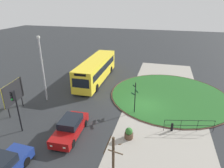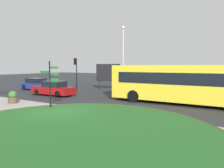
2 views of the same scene
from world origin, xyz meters
The scene contains 12 objects.
ground centered at (0.00, 0.00, 0.00)m, with size 120.00×120.00×0.00m, color #282B2D.
sidewalk_paving centered at (0.00, -1.94, 0.01)m, with size 32.00×8.12×0.02m, color #9E998E.
grass_island centered at (3.37, -2.51, 0.05)m, with size 13.63×13.63×0.10m, color #235B23.
grass_kerb_ring centered at (3.37, -2.51, 0.06)m, with size 13.94×13.94×0.11m, color brown.
signpost_directional centered at (-1.57, 0.91, 1.93)m, with size 1.28×0.79×3.35m.
bus_yellow centered at (5.75, 7.52, 1.64)m, with size 11.30×2.78×3.04m.
car_near_lane centered at (-11.92, 7.85, 0.68)m, with size 4.64×1.90×1.46m.
car_far_lane centered at (-6.49, 5.59, 0.67)m, with size 4.68×1.96×1.46m.
traffic_light_near centered at (-7.32, 9.93, 2.86)m, with size 0.49×0.28×3.90m.
lamppost_tall centered at (-1.42, 11.02, 3.91)m, with size 0.32×0.32×7.24m.
billboard_right centered at (-4.45, 12.65, 2.08)m, with size 3.21×0.57×3.23m.
planter_near_signpost centered at (-5.76, 0.69, 0.46)m, with size 0.72×0.72×1.00m.
Camera 2 is at (9.69, -9.11, 3.00)m, focal length 33.51 mm.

